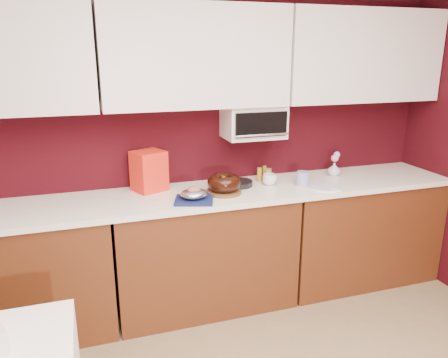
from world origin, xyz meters
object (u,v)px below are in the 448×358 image
at_px(bundt_cake, 224,183).
at_px(pandoro_box, 149,171).
at_px(coffee_mug, 270,178).
at_px(toaster_oven, 253,121).
at_px(blue_jar, 303,179).
at_px(foil_ham_nest, 194,194).
at_px(flower_vase, 334,168).

relative_size(bundt_cake, pandoro_box, 0.83).
bearing_deg(coffee_mug, toaster_oven, 122.76).
height_order(pandoro_box, blue_jar, pandoro_box).
bearing_deg(bundt_cake, pandoro_box, 154.22).
relative_size(foil_ham_nest, flower_vase, 1.52).
bearing_deg(blue_jar, flower_vase, 23.91).
bearing_deg(bundt_cake, blue_jar, -0.18).
distance_m(pandoro_box, blue_jar, 1.16).
xyz_separation_m(bundt_cake, coffee_mug, (0.39, 0.09, -0.03)).
distance_m(coffee_mug, flower_vase, 0.62).
height_order(toaster_oven, blue_jar, toaster_oven).
relative_size(toaster_oven, pandoro_box, 1.53).
bearing_deg(pandoro_box, blue_jar, -35.64).
bearing_deg(pandoro_box, toaster_oven, -24.81).
bearing_deg(blue_jar, toaster_oven, 145.23).
height_order(blue_jar, flower_vase, flower_vase).
bearing_deg(blue_jar, foil_ham_nest, -173.13).
xyz_separation_m(bundt_cake, flower_vase, (1.01, 0.17, -0.02)).
height_order(bundt_cake, coffee_mug, bundt_cake).
relative_size(pandoro_box, coffee_mug, 2.82).
height_order(toaster_oven, bundt_cake, toaster_oven).
distance_m(blue_jar, flower_vase, 0.41).
relative_size(foil_ham_nest, coffee_mug, 1.80).
bearing_deg(toaster_oven, coffee_mug, -57.24).
bearing_deg(foil_ham_nest, pandoro_box, 125.45).
bearing_deg(pandoro_box, bundt_cake, -49.28).
xyz_separation_m(toaster_oven, foil_ham_nest, (-0.56, -0.33, -0.42)).
bearing_deg(bundt_cake, flower_vase, 9.32).
bearing_deg(foil_ham_nest, flower_vase, 12.26).
bearing_deg(coffee_mug, pandoro_box, 170.15).
height_order(foil_ham_nest, coffee_mug, coffee_mug).
relative_size(foil_ham_nest, pandoro_box, 0.64).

